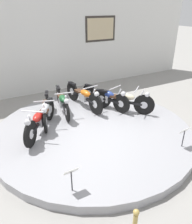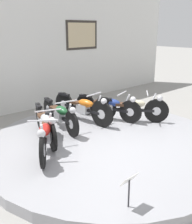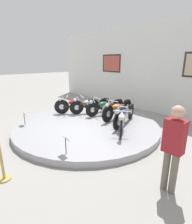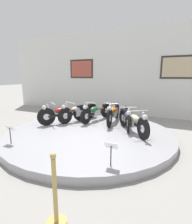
{
  "view_description": "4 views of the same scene",
  "coord_description": "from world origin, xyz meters",
  "views": [
    {
      "loc": [
        -2.44,
        -4.58,
        3.2
      ],
      "look_at": [
        0.08,
        -0.03,
        0.65
      ],
      "focal_mm": 35.0,
      "sensor_mm": 36.0,
      "label": 1
    },
    {
      "loc": [
        -3.79,
        -3.78,
        2.56
      ],
      "look_at": [
        -0.26,
        0.1,
        0.87
      ],
      "focal_mm": 42.0,
      "sensor_mm": 36.0,
      "label": 2
    },
    {
      "loc": [
        4.88,
        -3.89,
        2.48
      ],
      "look_at": [
        0.24,
        0.23,
        0.64
      ],
      "focal_mm": 28.0,
      "sensor_mm": 36.0,
      "label": 3
    },
    {
      "loc": [
        2.48,
        -4.83,
        1.97
      ],
      "look_at": [
        0.15,
        0.19,
        0.8
      ],
      "focal_mm": 28.0,
      "sensor_mm": 36.0,
      "label": 4
    }
  ],
  "objects": [
    {
      "name": "ground_plane",
      "position": [
        0.0,
        0.0,
        0.0
      ],
      "size": [
        60.0,
        60.0,
        0.0
      ],
      "primitive_type": "plane",
      "color": "gray"
    },
    {
      "name": "display_platform",
      "position": [
        0.0,
        0.0,
        0.1
      ],
      "size": [
        5.3,
        5.3,
        0.2
      ],
      "primitive_type": "cylinder",
      "color": "#99999E",
      "rests_on": "ground_plane"
    },
    {
      "name": "back_wall",
      "position": [
        0.0,
        3.87,
        2.11
      ],
      "size": [
        14.0,
        0.22,
        4.21
      ],
      "color": "silver",
      "rests_on": "ground_plane"
    },
    {
      "name": "motorcycle_red",
      "position": [
        -1.3,
        0.43,
        0.59
      ],
      "size": [
        1.24,
        1.63,
        0.8
      ],
      "color": "black",
      "rests_on": "display_platform"
    },
    {
      "name": "motorcycle_silver",
      "position": [
        -0.98,
        0.96,
        0.58
      ],
      "size": [
        0.76,
        1.87,
        0.79
      ],
      "color": "black",
      "rests_on": "display_platform"
    },
    {
      "name": "motorcycle_green",
      "position": [
        -0.37,
        1.28,
        0.57
      ],
      "size": [
        0.55,
        1.93,
        0.78
      ],
      "color": "black",
      "rests_on": "display_platform"
    },
    {
      "name": "motorcycle_orange",
      "position": [
        0.36,
        1.29,
        0.6
      ],
      "size": [
        0.54,
        2.01,
        0.81
      ],
      "color": "black",
      "rests_on": "display_platform"
    },
    {
      "name": "motorcycle_blue",
      "position": [
        0.98,
        0.96,
        0.57
      ],
      "size": [
        0.73,
        1.87,
        0.78
      ],
      "color": "black",
      "rests_on": "display_platform"
    },
    {
      "name": "motorcycle_cream",
      "position": [
        1.31,
        0.43,
        0.58
      ],
      "size": [
        1.31,
        1.56,
        0.79
      ],
      "color": "black",
      "rests_on": "display_platform"
    },
    {
      "name": "info_placard_front_left",
      "position": [
        -1.41,
        -1.82,
        0.57
      ],
      "size": [
        0.26,
        0.11,
        0.51
      ],
      "color": "#333338",
      "rests_on": "display_platform"
    },
    {
      "name": "info_placard_front_centre",
      "position": [
        1.41,
        -1.82,
        0.57
      ],
      "size": [
        0.26,
        0.11,
        0.51
      ],
      "color": "#333338",
      "rests_on": "display_platform"
    },
    {
      "name": "stanchion_post_right_of_entry",
      "position": [
        1.15,
        -3.24,
        0.34
      ],
      "size": [
        0.28,
        0.28,
        1.02
      ],
      "color": "tan",
      "rests_on": "ground_plane"
    }
  ]
}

